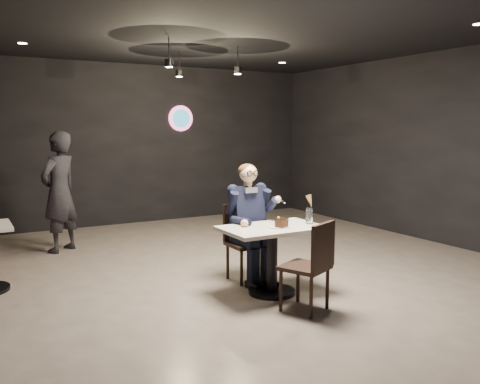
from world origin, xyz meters
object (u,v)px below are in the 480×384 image
seated_man (247,221)px  passerby (59,192)px  chair_near (305,265)px  sundae_glass (309,216)px  chair_far (247,243)px  main_table (272,260)px

seated_man → passerby: bearing=122.6°
chair_near → sundae_glass: bearing=25.6°
chair_far → seated_man: 0.26m
chair_far → sundae_glass: 0.85m
seated_man → passerby: 3.09m
seated_man → sundae_glass: bearing=-53.8°
main_table → passerby: bearing=117.8°
main_table → chair_near: (0.00, -0.59, 0.09)m
chair_near → passerby: size_ratio=0.52×
main_table → sundae_glass: (0.45, -0.06, 0.46)m
seated_man → sundae_glass: 0.77m
chair_near → passerby: 4.12m
passerby → sundae_glass: bearing=85.6°
main_table → sundae_glass: bearing=-8.2°
chair_near → sundae_glass: (0.45, 0.53, 0.38)m
chair_far → passerby: 3.12m
chair_near → sundae_glass: size_ratio=5.20×
seated_man → passerby: size_ratio=0.81×
chair_far → sundae_glass: bearing=-53.8°
main_table → sundae_glass: 0.65m
chair_near → sundae_glass: 0.79m
main_table → passerby: (-1.67, 3.15, 0.51)m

